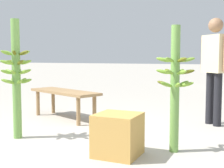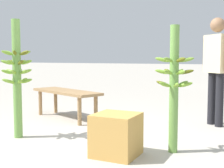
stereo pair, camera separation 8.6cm
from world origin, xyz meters
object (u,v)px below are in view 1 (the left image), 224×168
object	(u,v)px
banana_stalk_left	(16,76)
market_bench	(64,95)
banana_stalk_center	(175,85)
vendor_person	(215,62)
produce_crate	(118,135)

from	to	relation	value
banana_stalk_left	market_bench	distance (m)	1.32
banana_stalk_center	market_bench	distance (m)	2.29
vendor_person	produce_crate	bearing A→B (deg)	115.34
banana_stalk_center	produce_crate	bearing A→B (deg)	-143.51
banana_stalk_left	produce_crate	xyz separation A→B (m)	(1.40, -0.13, -0.55)
market_bench	produce_crate	xyz separation A→B (m)	(1.53, -1.39, -0.18)
banana_stalk_left	produce_crate	size ratio (longest dim) A/B	3.39
banana_stalk_left	market_bench	xyz separation A→B (m)	(-0.13, 1.26, -0.38)
banana_stalk_left	produce_crate	distance (m)	1.51
vendor_person	produce_crate	xyz separation A→B (m)	(-0.72, -1.89, -0.71)
banana_stalk_center	produce_crate	distance (m)	0.78
produce_crate	vendor_person	bearing A→B (deg)	69.14
vendor_person	market_bench	distance (m)	2.37
banana_stalk_left	market_bench	world-z (taller)	banana_stalk_left
market_bench	banana_stalk_center	bearing A→B (deg)	-4.88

